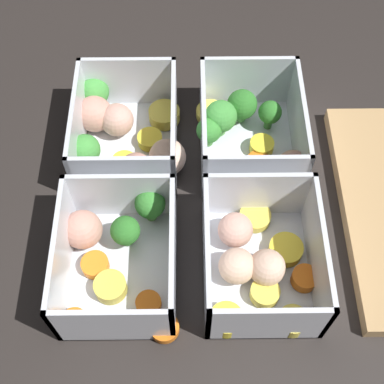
% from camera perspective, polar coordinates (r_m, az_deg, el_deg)
% --- Properties ---
extents(ground_plane, '(4.00, 4.00, 0.00)m').
position_cam_1_polar(ground_plane, '(0.61, 0.00, -1.32)').
color(ground_plane, '#282321').
extents(container_near_left, '(0.16, 0.14, 0.08)m').
position_cam_1_polar(container_near_left, '(0.64, -7.02, 6.35)').
color(container_near_left, silver).
rests_on(container_near_left, ground_plane).
extents(container_near_right, '(0.16, 0.13, 0.08)m').
position_cam_1_polar(container_near_right, '(0.56, -7.82, -6.32)').
color(container_near_right, silver).
rests_on(container_near_right, ground_plane).
extents(container_far_left, '(0.15, 0.14, 0.08)m').
position_cam_1_polar(container_far_left, '(0.64, 6.39, 6.26)').
color(container_far_left, silver).
rests_on(container_far_left, ground_plane).
extents(container_far_right, '(0.16, 0.12, 0.08)m').
position_cam_1_polar(container_far_right, '(0.56, 7.34, -7.29)').
color(container_far_right, silver).
rests_on(container_far_right, ground_plane).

